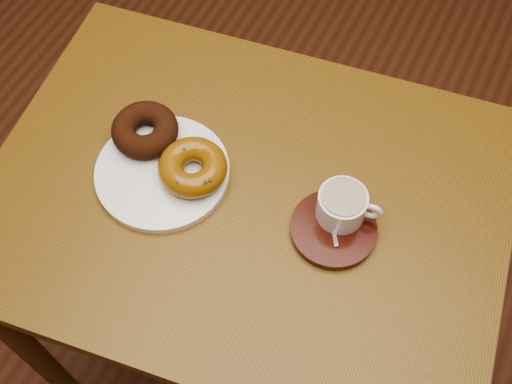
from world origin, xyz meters
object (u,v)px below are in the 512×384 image
at_px(donut_plate, 162,172).
at_px(saucer, 333,229).
at_px(coffee_cup, 343,205).
at_px(cafe_table, 246,229).

relative_size(donut_plate, saucer, 1.63).
height_order(donut_plate, saucer, saucer).
bearing_deg(saucer, coffee_cup, 89.15).
height_order(saucer, coffee_cup, coffee_cup).
height_order(cafe_table, coffee_cup, coffee_cup).
xyz_separation_m(cafe_table, coffee_cup, (0.16, 0.03, 0.17)).
bearing_deg(cafe_table, coffee_cup, 2.14).
xyz_separation_m(donut_plate, saucer, (0.30, 0.03, 0.00)).
bearing_deg(donut_plate, cafe_table, 11.19).
distance_m(donut_plate, saucer, 0.30).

